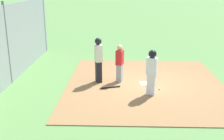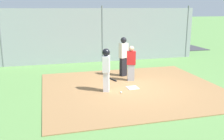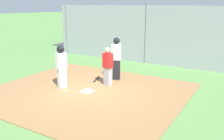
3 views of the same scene
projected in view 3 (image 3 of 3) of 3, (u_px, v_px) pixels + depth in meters
ground_plane at (87, 92)px, 9.48m from camera, size 140.00×140.00×0.00m
dirt_infield at (87, 92)px, 9.48m from camera, size 7.20×6.40×0.03m
home_plate at (87, 91)px, 9.47m from camera, size 0.46×0.46×0.02m
catcher at (108, 66)px, 10.00m from camera, size 0.44×0.35×1.57m
umpire at (116, 57)px, 10.72m from camera, size 0.44×0.37×1.87m
runner at (61, 64)px, 9.68m from camera, size 0.37×0.45×1.71m
baseball_bat at (96, 79)px, 10.90m from camera, size 0.30×0.77×0.06m
baseball at (65, 91)px, 9.36m from camera, size 0.07×0.07×0.07m
backstop_fence at (146, 35)px, 13.71m from camera, size 12.00×0.10×3.35m
parking_lot at (169, 50)px, 17.88m from camera, size 18.00×5.20×0.04m
parked_car_green at (215, 44)px, 16.68m from camera, size 4.40×2.35×1.28m
parked_car_white at (134, 39)px, 18.99m from camera, size 4.27×2.02×1.28m
parked_car_dark at (98, 36)px, 20.79m from camera, size 4.43×2.43×1.28m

